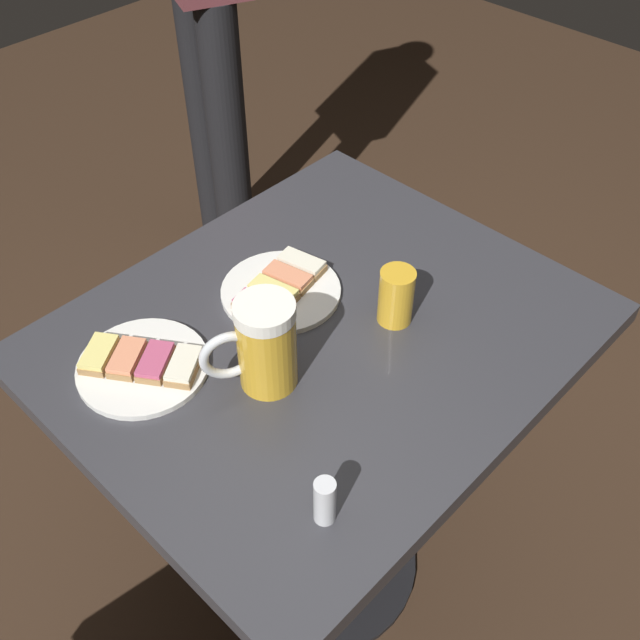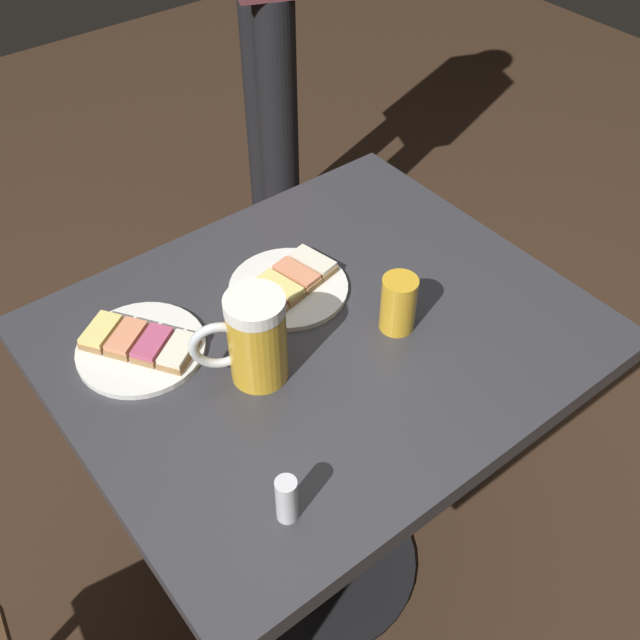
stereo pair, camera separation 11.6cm
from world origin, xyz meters
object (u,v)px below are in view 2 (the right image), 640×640
object	(u,v)px
plate_far	(288,285)
beer_glass_small	(398,304)
beer_mug	(254,339)
salt_shaker	(287,499)
plate_near	(141,346)

from	to	relation	value
plate_far	beer_glass_small	xyz separation A→B (m)	(0.09, -0.18, 0.04)
plate_far	beer_glass_small	bearing A→B (deg)	-63.98
beer_glass_small	beer_mug	bearing A→B (deg)	167.29
salt_shaker	plate_far	bearing A→B (deg)	53.53
plate_near	plate_far	xyz separation A→B (m)	(0.26, -0.03, 0.00)
plate_far	beer_mug	size ratio (longest dim) A/B	1.32
beer_mug	salt_shaker	bearing A→B (deg)	-115.45
salt_shaker	beer_glass_small	bearing A→B (deg)	26.38
beer_mug	beer_glass_small	size ratio (longest dim) A/B	1.57
plate_near	beer_glass_small	xyz separation A→B (m)	(0.35, -0.20, 0.04)
plate_near	salt_shaker	bearing A→B (deg)	-88.71
plate_near	plate_far	bearing A→B (deg)	-6.12
plate_near	beer_glass_small	size ratio (longest dim) A/B	2.06
plate_far	salt_shaker	size ratio (longest dim) A/B	2.71
plate_far	salt_shaker	distance (m)	0.43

